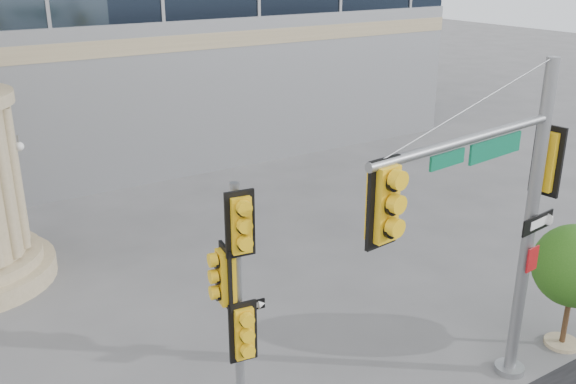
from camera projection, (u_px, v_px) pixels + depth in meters
ground at (354, 381)px, 13.25m from camera, size 120.00×120.00×0.00m
main_signal_pole at (499, 205)px, 11.44m from camera, size 5.11×1.04×6.59m
secondary_signal_pole at (237, 290)px, 11.18m from camera, size 0.82×0.68×4.74m
street_tree at (575, 268)px, 13.87m from camera, size 1.86×1.81×2.89m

